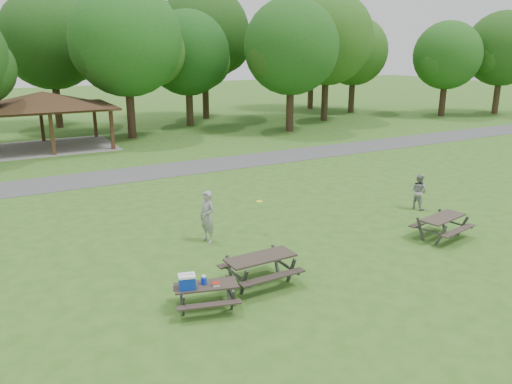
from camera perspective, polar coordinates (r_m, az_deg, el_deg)
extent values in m
plane|color=#31611B|center=(15.60, 3.91, -8.74)|extent=(160.00, 160.00, 0.00)
cube|color=#474749|center=(27.76, -11.85, 2.25)|extent=(120.00, 3.20, 0.02)
cube|color=#3E2716|center=(33.77, -22.26, 6.09)|extent=(0.22, 0.22, 2.60)
cube|color=#342213|center=(39.08, -23.28, 7.22)|extent=(0.22, 0.22, 2.60)
cube|color=#3C2016|center=(34.37, -16.13, 6.83)|extent=(0.22, 0.22, 2.60)
cube|color=#372314|center=(39.60, -17.94, 7.86)|extent=(0.22, 0.22, 2.60)
cube|color=#372416|center=(36.24, -23.05, 8.85)|extent=(8.60, 6.60, 0.16)
pyramid|color=#302013|center=(36.19, -23.15, 9.75)|extent=(7.01, 7.01, 1.00)
cube|color=gray|center=(36.63, -22.59, 4.72)|extent=(8.40, 6.40, 0.03)
cylinder|color=#301E15|center=(38.37, -14.12, 8.98)|extent=(0.60, 0.60, 4.02)
sphere|color=#174E16|center=(38.10, -14.66, 16.47)|extent=(8.00, 8.00, 8.00)
sphere|color=#1F4D16|center=(38.89, -12.04, 15.44)|extent=(5.20, 5.20, 5.20)
sphere|color=#144012|center=(37.53, -16.96, 15.39)|extent=(4.80, 4.80, 4.80)
cylinder|color=#312316|center=(43.57, -7.60, 9.76)|extent=(0.60, 0.60, 3.43)
sphere|color=#124113|center=(43.30, -7.82, 15.47)|extent=(7.00, 7.00, 7.00)
sphere|color=#1D4B15|center=(44.18, -5.97, 14.64)|extent=(4.55, 4.55, 4.55)
sphere|color=#1B4614|center=(42.63, -9.50, 14.68)|extent=(4.20, 4.20, 4.20)
cylinder|color=black|center=(40.48, 3.90, 9.62)|extent=(0.60, 0.60, 3.78)
sphere|color=#154513|center=(40.21, 4.03, 16.23)|extent=(7.40, 7.40, 7.40)
sphere|color=#1E4E16|center=(41.39, 5.78, 15.17)|extent=(4.81, 4.81, 4.81)
sphere|color=#1B4012|center=(39.26, 2.29, 15.45)|extent=(4.44, 4.44, 4.44)
cylinder|color=black|center=(46.72, 7.86, 10.66)|extent=(0.60, 0.60, 4.20)
sphere|color=#204E16|center=(46.51, 8.12, 17.01)|extent=(8.20, 8.20, 8.20)
sphere|color=#164513|center=(47.86, 9.70, 15.94)|extent=(5.33, 5.33, 5.33)
sphere|color=#134012|center=(45.38, 6.51, 16.31)|extent=(4.92, 4.92, 4.92)
cylinder|color=#302115|center=(53.18, 10.87, 10.85)|extent=(0.60, 0.60, 3.57)
sphere|color=#1F4E16|center=(52.96, 11.13, 15.52)|extent=(6.80, 6.80, 6.80)
sphere|color=#164413|center=(54.19, 12.17, 14.76)|extent=(4.42, 4.42, 4.42)
sphere|color=#1C4513|center=(51.96, 10.05, 15.00)|extent=(4.08, 4.08, 4.08)
cylinder|color=black|center=(52.73, 20.56, 9.97)|extent=(0.60, 0.60, 3.36)
sphere|color=#174915|center=(52.51, 21.01, 14.38)|extent=(6.40, 6.40, 6.40)
sphere|color=#1B3F12|center=(53.81, 21.73, 13.65)|extent=(4.16, 4.16, 4.16)
sphere|color=#1A4B15|center=(51.43, 20.17, 13.90)|extent=(3.84, 3.84, 3.84)
cylinder|color=#322116|center=(45.43, -21.76, 9.47)|extent=(0.60, 0.60, 4.13)
sphere|color=#153F12|center=(45.21, -22.45, 15.83)|extent=(8.00, 8.00, 8.00)
sphere|color=#1F4E16|center=(45.76, -20.09, 15.05)|extent=(5.20, 5.20, 5.20)
sphere|color=#193F12|center=(44.83, -24.42, 14.85)|extent=(4.80, 4.80, 4.80)
cylinder|color=#2F2115|center=(47.86, -5.79, 11.07)|extent=(0.60, 0.60, 4.55)
sphere|color=#163E11|center=(47.68, -5.98, 17.57)|extent=(8.40, 8.40, 8.40)
sphere|color=#154112|center=(48.71, -3.96, 16.60)|extent=(5.46, 5.46, 5.46)
sphere|color=#174313|center=(46.85, -7.83, 16.77)|extent=(5.04, 5.04, 5.04)
cylinder|color=#332316|center=(55.51, 6.26, 11.63)|extent=(0.60, 0.60, 4.27)
sphere|color=#164413|center=(55.34, 6.43, 16.93)|extent=(8.00, 8.00, 8.00)
sphere|color=#1E4814|center=(56.62, 7.77, 16.06)|extent=(5.20, 5.20, 5.20)
sphere|color=#144815|center=(54.26, 5.09, 16.35)|extent=(4.80, 4.80, 4.80)
cylinder|color=#312416|center=(56.49, 25.80, 9.91)|extent=(0.60, 0.60, 3.67)
sphere|color=#174012|center=(56.29, 26.38, 14.48)|extent=(7.20, 7.20, 7.20)
sphere|color=#164E16|center=(57.79, 27.00, 13.69)|extent=(4.68, 4.68, 4.68)
sphere|color=#1B4814|center=(55.01, 25.59, 14.00)|extent=(4.32, 4.32, 4.32)
cube|color=#2D2621|center=(13.15, -5.74, -10.58)|extent=(1.74, 1.05, 0.04)
cube|color=#2D2520|center=(12.81, -5.36, -12.72)|extent=(1.63, 0.65, 0.04)
cube|color=black|center=(13.75, -6.03, -10.59)|extent=(1.63, 0.65, 0.04)
cube|color=#38383A|center=(12.95, -8.29, -12.79)|extent=(0.14, 0.34, 0.71)
cube|color=#3A3A3C|center=(13.55, -8.58, -11.41)|extent=(0.14, 0.34, 0.71)
cube|color=#3F3F42|center=(13.24, -8.44, -11.98)|extent=(0.40, 1.29, 0.04)
cube|color=#3A3A3C|center=(13.10, -2.70, -12.27)|extent=(0.14, 0.34, 0.71)
cube|color=#434345|center=(13.69, -3.26, -10.94)|extent=(0.14, 0.34, 0.71)
cube|color=#3F3F42|center=(13.38, -2.99, -11.49)|extent=(0.40, 1.29, 0.04)
cube|color=#0C2FB5|center=(12.95, -7.89, -10.22)|extent=(0.48, 0.40, 0.32)
cube|color=white|center=(12.86, -7.93, -9.47)|extent=(0.50, 0.42, 0.05)
cylinder|color=white|center=(12.84, -7.94, -9.22)|extent=(0.35, 0.12, 0.03)
cylinder|color=#0D30CA|center=(13.13, -5.98, -10.04)|extent=(0.18, 0.18, 0.20)
cylinder|color=white|center=(13.08, -5.99, -9.57)|extent=(0.14, 0.14, 0.04)
cube|color=white|center=(13.07, -4.57, -10.48)|extent=(0.22, 0.22, 0.06)
cube|color=#A21E12|center=(13.05, -4.57, -10.33)|extent=(0.23, 0.23, 0.01)
cube|color=#2D2721|center=(14.30, 0.53, -7.50)|extent=(2.03, 0.84, 0.06)
cube|color=black|center=(13.93, 1.94, -9.70)|extent=(2.02, 0.33, 0.04)
cube|color=#2E2721|center=(14.96, -0.78, -7.77)|extent=(2.02, 0.33, 0.04)
cube|color=#38383B|center=(13.80, -1.39, -10.32)|extent=(0.08, 0.42, 0.88)
cube|color=#444547|center=(14.47, -3.01, -9.01)|extent=(0.08, 0.42, 0.88)
cube|color=#454447|center=(14.12, -2.22, -9.53)|extent=(0.10, 1.64, 0.06)
cube|color=#3A3A3D|center=(14.53, 4.04, -8.92)|extent=(0.08, 0.42, 0.88)
cube|color=#464649|center=(15.17, 2.25, -7.76)|extent=(0.08, 0.42, 0.88)
cube|color=#39393C|center=(14.83, 3.13, -8.21)|extent=(0.10, 1.64, 0.06)
cube|color=#332B24|center=(18.87, 20.56, -2.74)|extent=(2.00, 1.11, 0.05)
cube|color=#322824|center=(18.70, 22.12, -4.10)|extent=(1.91, 0.64, 0.04)
cube|color=#2B251F|center=(19.26, 18.87, -3.18)|extent=(1.91, 0.64, 0.04)
cube|color=#464548|center=(18.21, 20.37, -4.69)|extent=(0.14, 0.40, 0.82)
cube|color=#414144|center=(18.58, 18.27, -4.07)|extent=(0.14, 0.40, 0.82)
cube|color=#464749|center=(18.38, 19.32, -4.29)|extent=(0.36, 1.52, 0.05)
cube|color=#404042|center=(19.44, 22.53, -3.61)|extent=(0.14, 0.40, 0.82)
cube|color=#38393B|center=(19.78, 20.52, -3.06)|extent=(0.14, 0.40, 0.82)
cube|color=#3F3F41|center=(19.59, 21.52, -3.25)|extent=(0.36, 1.52, 0.05)
cylinder|color=#FFFC28|center=(17.97, 0.40, -1.08)|extent=(0.28, 0.28, 0.02)
imported|color=#949496|center=(17.41, -5.58, -2.81)|extent=(0.60, 0.76, 1.82)
imported|color=gray|center=(21.96, 18.10, 0.06)|extent=(0.66, 0.80, 1.50)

